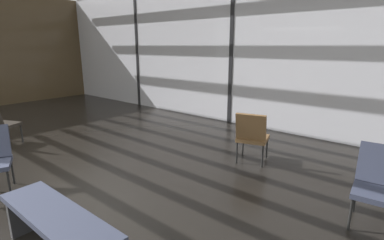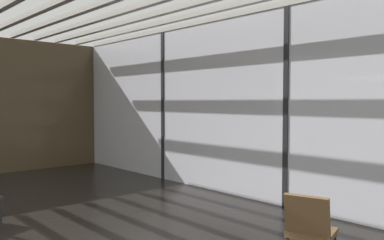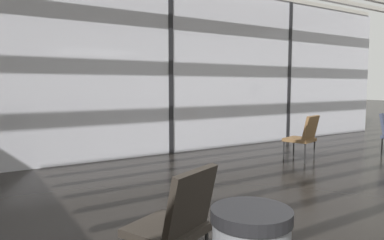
% 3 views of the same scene
% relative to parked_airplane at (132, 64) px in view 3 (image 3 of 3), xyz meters
% --- Properties ---
extents(glass_curtain_wall, '(14.00, 0.08, 3.53)m').
position_rel_parked_airplane_xyz_m(glass_curtain_wall, '(-1.66, -5.94, -0.45)').
color(glass_curtain_wall, silver).
rests_on(glass_curtain_wall, ground).
extents(window_mullion_1, '(0.10, 0.12, 3.53)m').
position_rel_parked_airplane_xyz_m(window_mullion_1, '(-1.66, -5.94, -0.45)').
color(window_mullion_1, black).
rests_on(window_mullion_1, ground).
extents(window_mullion_2, '(0.10, 0.12, 3.53)m').
position_rel_parked_airplane_xyz_m(window_mullion_2, '(1.84, -5.94, -0.45)').
color(window_mullion_2, black).
rests_on(window_mullion_2, ground).
extents(parked_airplane, '(14.38, 4.44, 4.44)m').
position_rel_parked_airplane_xyz_m(parked_airplane, '(0.00, 0.00, 0.00)').
color(parked_airplane, silver).
rests_on(parked_airplane, ground).
extents(lounge_chair_2, '(0.61, 0.64, 0.87)m').
position_rel_parked_airplane_xyz_m(lounge_chair_2, '(0.06, -8.01, -1.73)').
color(lounge_chair_2, brown).
rests_on(lounge_chair_2, ground).
extents(lounge_chair_3, '(0.65, 0.67, 0.87)m').
position_rel_parked_airplane_xyz_m(lounge_chair_3, '(-4.07, -10.38, -1.73)').
color(lounge_chair_3, '#28231E').
rests_on(lounge_chair_3, ground).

